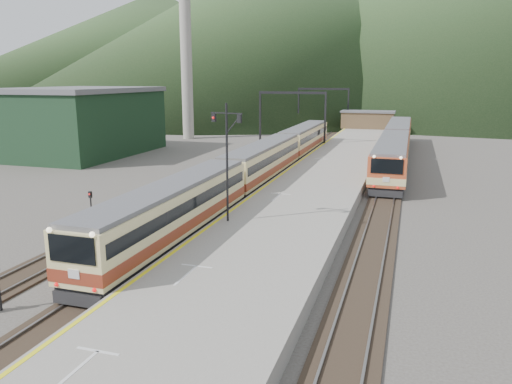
% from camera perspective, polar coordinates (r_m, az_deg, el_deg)
% --- Properties ---
extents(ground, '(400.00, 400.00, 0.00)m').
position_cam_1_polar(ground, '(21.25, -24.94, -15.89)').
color(ground, '#47423D').
rests_on(ground, ground).
extents(track_main, '(2.60, 200.00, 0.23)m').
position_cam_1_polar(track_main, '(55.90, 3.38, 2.86)').
color(track_main, black).
rests_on(track_main, ground).
extents(track_far, '(2.60, 200.00, 0.23)m').
position_cam_1_polar(track_far, '(57.29, -1.48, 3.12)').
color(track_far, black).
rests_on(track_far, ground).
extents(track_second, '(2.60, 200.00, 0.23)m').
position_cam_1_polar(track_second, '(54.34, 15.23, 2.13)').
color(track_second, black).
rests_on(track_second, ground).
extents(platform, '(8.00, 100.00, 1.00)m').
position_cam_1_polar(platform, '(52.82, 8.77, 2.62)').
color(platform, gray).
rests_on(platform, ground).
extents(gantry_near, '(9.55, 0.25, 8.00)m').
position_cam_1_polar(gantry_near, '(70.42, 4.16, 9.45)').
color(gantry_near, black).
rests_on(gantry_near, ground).
extents(gantry_far, '(9.55, 0.25, 8.00)m').
position_cam_1_polar(gantry_far, '(94.90, 7.68, 10.26)').
color(gantry_far, black).
rests_on(gantry_far, ground).
extents(warehouse, '(14.50, 20.50, 8.60)m').
position_cam_1_polar(warehouse, '(69.30, -19.43, 7.65)').
color(warehouse, black).
rests_on(warehouse, ground).
extents(smokestack, '(1.80, 1.80, 30.00)m').
position_cam_1_polar(smokestack, '(83.41, -8.02, 16.37)').
color(smokestack, '#9E998E').
rests_on(smokestack, ground).
extents(station_shed, '(9.40, 4.40, 3.10)m').
position_cam_1_polar(station_shed, '(92.04, 12.65, 8.10)').
color(station_shed, brown).
rests_on(station_shed, platform).
extents(hill_a, '(180.00, 180.00, 60.00)m').
position_cam_1_polar(hill_a, '(211.25, 2.79, 18.39)').
color(hill_a, '#25421F').
rests_on(hill_a, ground).
extents(hill_b, '(220.00, 220.00, 75.00)m').
position_cam_1_polar(hill_b, '(245.58, 22.33, 18.48)').
color(hill_b, '#25421F').
rests_on(hill_b, ground).
extents(hill_d, '(200.00, 200.00, 55.00)m').
position_cam_1_polar(hill_d, '(286.86, -10.82, 16.24)').
color(hill_d, '#25421F').
rests_on(hill_d, ground).
extents(main_train, '(2.74, 56.20, 3.34)m').
position_cam_1_polar(main_train, '(47.24, 0.82, 3.28)').
color(main_train, beige).
rests_on(main_train, track_main).
extents(second_train, '(3.11, 42.29, 3.79)m').
position_cam_1_polar(second_train, '(62.74, 15.69, 5.41)').
color(second_train, '#C34D28').
rests_on(second_train, track_second).
extents(signal_mast, '(2.18, 0.55, 7.34)m').
position_cam_1_polar(signal_mast, '(30.64, -3.35, 4.73)').
color(signal_mast, black).
rests_on(signal_mast, platform).
extents(short_signal_b, '(0.25, 0.21, 2.27)m').
position_cam_1_polar(short_signal_b, '(45.85, -4.22, 2.39)').
color(short_signal_b, black).
rests_on(short_signal_b, ground).
extents(short_signal_c, '(0.25, 0.20, 2.27)m').
position_cam_1_polar(short_signal_c, '(35.91, -18.35, -1.19)').
color(short_signal_c, black).
rests_on(short_signal_c, ground).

